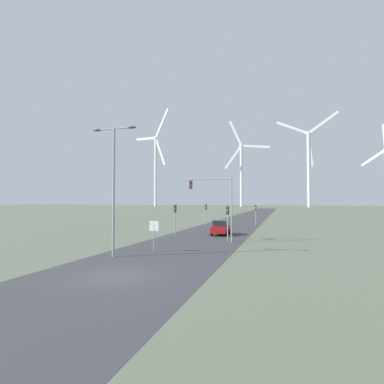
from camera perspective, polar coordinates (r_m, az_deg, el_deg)
The scene contains 13 objects.
ground_plane at distance 17.63m, azimuth -14.24°, elevation -15.27°, with size 600.00×600.00×0.00m, color #5B6651.
road_surface at distance 63.43m, azimuth 9.00°, elevation -5.50°, with size 10.00×240.00×0.01m.
streetlamp at distance 23.21m, azimuth -14.67°, elevation 3.25°, with size 3.66×0.32×9.70m.
stop_sign_near at distance 24.81m, azimuth -7.26°, elevation -7.24°, with size 0.81×0.07×2.52m.
traffic_light_post_near_left at distance 35.96m, azimuth -3.25°, elevation -4.03°, with size 0.28×0.34×3.71m.
traffic_light_post_near_right at distance 31.39m, azimuth 6.80°, elevation -4.41°, with size 0.28×0.34×3.66m.
traffic_light_post_mid_left at distance 49.86m, azimuth 2.66°, elevation -3.48°, with size 0.28×0.33×3.63m.
traffic_light_post_mid_right at distance 52.98m, azimuth 12.03°, elevation -3.42°, with size 0.28×0.33×3.53m.
traffic_light_mast_overhead at distance 30.66m, azimuth 4.40°, elevation -0.60°, with size 5.11×0.34×6.67m.
car_approaching at distance 37.24m, azimuth 5.47°, elevation -6.74°, with size 1.90×4.14×1.83m.
wind_turbine_far_left at distance 235.49m, azimuth -6.94°, elevation 5.34°, with size 35.44×17.27×74.36m.
wind_turbine_left at distance 243.33m, azimuth 9.39°, elevation 4.43°, with size 36.55×2.60×69.82m.
wind_turbine_center at distance 225.08m, azimuth 21.33°, elevation 5.45°, with size 41.19×3.68×65.89m.
Camera 1 is at (8.87, -14.67, 4.13)m, focal length 28.00 mm.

